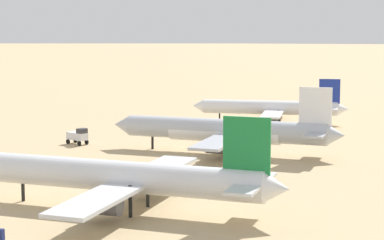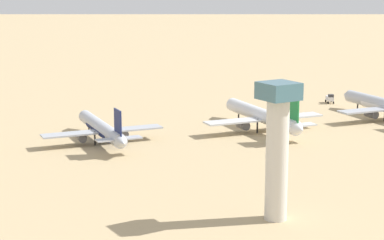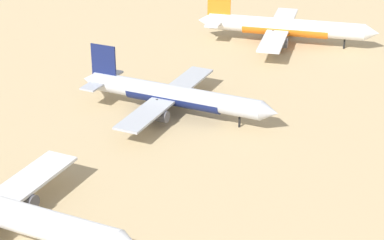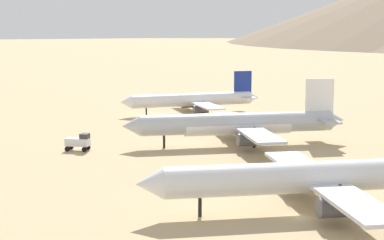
{
  "view_description": "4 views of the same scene",
  "coord_description": "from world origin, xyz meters",
  "px_view_note": "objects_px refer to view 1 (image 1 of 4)",
  "views": [
    {
      "loc": [
        -34.65,
        100.31,
        28.27
      ],
      "look_at": [
        -3.07,
        -60.06,
        6.24
      ],
      "focal_mm": 67.54,
      "sensor_mm": 36.0,
      "label": 1
    },
    {
      "loc": [
        -184.54,
        135.2,
        50.4
      ],
      "look_at": [
        10.63,
        16.59,
        3.22
      ],
      "focal_mm": 63.92,
      "sensor_mm": 36.0,
      "label": 2
    },
    {
      "loc": [
        53.31,
        -83.22,
        64.44
      ],
      "look_at": [
        16.19,
        40.06,
        4.48
      ],
      "focal_mm": 65.6,
      "sensor_mm": 36.0,
      "label": 3
    },
    {
      "loc": [
        42.44,
        80.68,
        28.56
      ],
      "look_at": [
        -6.0,
        -69.66,
        3.73
      ],
      "focal_mm": 59.79,
      "sensor_mm": 36.0,
      "label": 4
    }
  ],
  "objects_px": {
    "parked_jet_1": "(227,131)",
    "service_truck": "(78,136)",
    "parked_jet_0": "(271,108)",
    "parked_jet_2": "(124,178)"
  },
  "relations": [
    {
      "from": "parked_jet_2",
      "to": "service_truck",
      "type": "relative_size",
      "value": 9.22
    },
    {
      "from": "parked_jet_1",
      "to": "service_truck",
      "type": "relative_size",
      "value": 9.15
    },
    {
      "from": "parked_jet_0",
      "to": "parked_jet_2",
      "type": "height_order",
      "value": "parked_jet_2"
    },
    {
      "from": "parked_jet_1",
      "to": "parked_jet_2",
      "type": "xyz_separation_m",
      "value": [
        8.2,
        50.79,
        0.1
      ]
    },
    {
      "from": "parked_jet_1",
      "to": "service_truck",
      "type": "height_order",
      "value": "parked_jet_1"
    },
    {
      "from": "parked_jet_0",
      "to": "parked_jet_1",
      "type": "relative_size",
      "value": 0.85
    },
    {
      "from": "parked_jet_1",
      "to": "service_truck",
      "type": "xyz_separation_m",
      "value": [
        35.95,
        -5.15,
        -2.93
      ]
    },
    {
      "from": "parked_jet_1",
      "to": "service_truck",
      "type": "distance_m",
      "value": 36.44
    },
    {
      "from": "parked_jet_2",
      "to": "service_truck",
      "type": "height_order",
      "value": "parked_jet_2"
    },
    {
      "from": "parked_jet_0",
      "to": "parked_jet_1",
      "type": "bearing_deg",
      "value": 83.9
    }
  ]
}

